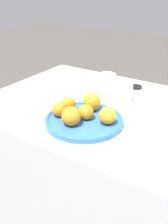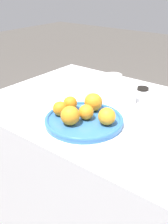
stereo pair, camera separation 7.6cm
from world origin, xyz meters
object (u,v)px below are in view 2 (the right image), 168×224
Objects in this scene: orange_4 at (86,112)px; cup_0 at (127,94)px; cup_2 at (113,82)px; orange_0 at (60,109)px; fruit_platter at (84,120)px; soy_dish at (143,89)px; cup_3 at (83,91)px; orange_2 at (93,102)px; orange_3 at (107,116)px; orange_1 at (70,116)px; orange_5 at (70,103)px.

cup_0 is (0.03, 0.28, -0.01)m from orange_4.
orange_0 is at bearing -88.56° from cup_2.
soy_dish is (0.02, 0.47, -0.01)m from fruit_platter.
orange_4 is 0.25m from cup_3.
cup_2 is at bearing 142.77° from cup_0.
cup_2 is (-0.09, 0.31, -0.02)m from orange_2.
soy_dish is at bearing 56.79° from cup_3.
cup_2 is (-0.20, 0.37, -0.01)m from orange_3.
orange_1 is at bearing -61.71° from cup_3.
cup_3 is (-0.14, 0.26, -0.02)m from orange_1.
soy_dish is at bearing 74.50° from orange_5.
soy_dish is (0.12, 0.51, -0.04)m from orange_0.
cup_0 reaches higher than orange_4.
soy_dish is (-0.07, 0.45, -0.05)m from orange_3.
orange_2 reaches higher than soy_dish.
orange_5 is 0.77× the size of cup_3.
orange_0 is 0.20m from orange_3.
cup_0 is 0.21m from cup_3.
fruit_platter is 5.30× the size of orange_0.
orange_0 is 0.78× the size of orange_2.
orange_5 is (-0.00, 0.06, 0.00)m from orange_0.
fruit_platter is 4.67× the size of orange_3.
fruit_platter is 0.48m from soy_dish.
orange_1 is at bearing -107.19° from orange_4.
orange_5 is at bearing 90.28° from orange_0.
orange_3 is at bearing -61.24° from cup_2.
cup_0 is at bearing -86.77° from soy_dish.
orange_0 is 0.09m from orange_1.
cup_0 is (0.13, 0.32, -0.01)m from orange_0.
orange_2 is at bearing 106.07° from orange_4.
cup_0 is (0.05, 0.35, -0.01)m from orange_1.
fruit_platter is 4.09× the size of cup_3.
cup_2 is 1.12× the size of cup_3.
cup_3 is at bearing 145.05° from orange_3.
orange_0 is 0.06m from orange_5.
fruit_platter is at bearing -129.37° from orange_4.
cup_3 reaches higher than fruit_platter.
orange_1 is 0.13m from orange_5.
soy_dish is (0.13, 0.08, -0.03)m from cup_2.
cup_3 is (-0.16, 0.20, 0.02)m from fruit_platter.
orange_0 is at bearing -89.72° from orange_5.
orange_3 reaches higher than orange_0.
orange_1 is at bearing -78.50° from cup_2.
orange_2 is 0.32m from cup_2.
orange_0 is 0.24m from cup_3.
fruit_platter is at bearing -167.11° from orange_3.
soy_dish is at bearing 87.83° from orange_4.
orange_4 is 0.47m from soy_dish.
soy_dish is at bearing 83.96° from orange_2.
cup_2 is at bearing -148.69° from soy_dish.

